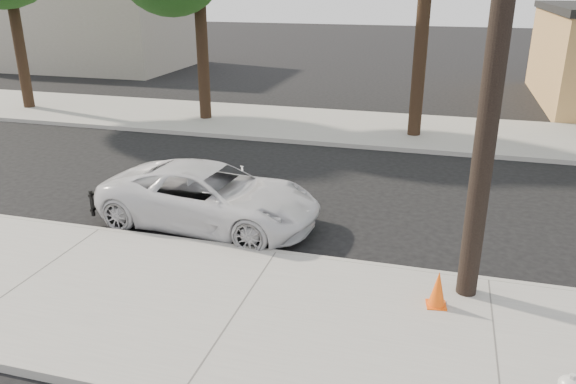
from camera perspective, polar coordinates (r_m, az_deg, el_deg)
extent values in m
plane|color=black|center=(13.09, 1.48, -2.62)|extent=(120.00, 120.00, 0.00)
cube|color=gray|center=(9.43, -5.16, -12.22)|extent=(90.00, 4.40, 0.15)
cube|color=gray|center=(21.00, 7.28, 6.49)|extent=(90.00, 5.00, 0.15)
cube|color=#9E9B93|center=(11.23, -1.19, -6.37)|extent=(90.00, 0.12, 0.16)
cube|color=gray|center=(39.18, -20.93, 15.53)|extent=(14.00, 8.00, 5.00)
cylinder|color=black|center=(8.99, 20.81, 16.02)|extent=(0.34, 0.34, 9.00)
cylinder|color=black|center=(26.09, -25.52, 12.67)|extent=(0.44, 0.44, 4.50)
cylinder|color=black|center=(21.96, -8.63, 12.91)|extent=(0.44, 0.44, 4.25)
cylinder|color=black|center=(19.66, 13.19, 12.44)|extent=(0.44, 0.44, 4.75)
imported|color=silver|center=(12.60, -7.89, -0.42)|extent=(5.08, 2.64, 1.37)
cube|color=#FD570D|center=(9.78, 14.81, -11.02)|extent=(0.36, 0.36, 0.02)
cone|color=#FD570D|center=(9.62, 14.98, -9.47)|extent=(0.32, 0.32, 0.63)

